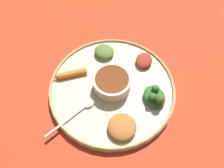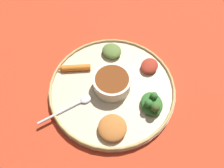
{
  "view_description": "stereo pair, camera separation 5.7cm",
  "coord_description": "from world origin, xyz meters",
  "px_view_note": "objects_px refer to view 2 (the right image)",
  "views": [
    {
      "loc": [
        0.28,
        0.07,
        0.52
      ],
      "look_at": [
        0.0,
        0.0,
        0.03
      ],
      "focal_mm": 32.54,
      "sensor_mm": 36.0,
      "label": 1
    },
    {
      "loc": [
        0.26,
        0.13,
        0.52
      ],
      "look_at": [
        0.0,
        0.0,
        0.03
      ],
      "focal_mm": 32.54,
      "sensor_mm": 36.0,
      "label": 2
    }
  ],
  "objects_px": {
    "center_bowl": "(112,82)",
    "spoon": "(74,105)",
    "carrot_near_spoon": "(74,68)",
    "greens_pile": "(152,104)"
  },
  "relations": [
    {
      "from": "center_bowl",
      "to": "spoon",
      "type": "bearing_deg",
      "value": -33.85
    },
    {
      "from": "spoon",
      "to": "carrot_near_spoon",
      "type": "height_order",
      "value": "carrot_near_spoon"
    },
    {
      "from": "center_bowl",
      "to": "carrot_near_spoon",
      "type": "height_order",
      "value": "center_bowl"
    },
    {
      "from": "spoon",
      "to": "carrot_near_spoon",
      "type": "bearing_deg",
      "value": -149.17
    },
    {
      "from": "carrot_near_spoon",
      "to": "spoon",
      "type": "bearing_deg",
      "value": 30.83
    },
    {
      "from": "greens_pile",
      "to": "carrot_near_spoon",
      "type": "xyz_separation_m",
      "value": [
        -0.01,
        -0.25,
        -0.01
      ]
    },
    {
      "from": "spoon",
      "to": "greens_pile",
      "type": "xyz_separation_m",
      "value": [
        -0.09,
        0.19,
        0.01
      ]
    },
    {
      "from": "center_bowl",
      "to": "greens_pile",
      "type": "distance_m",
      "value": 0.12
    },
    {
      "from": "spoon",
      "to": "greens_pile",
      "type": "bearing_deg",
      "value": 115.11
    },
    {
      "from": "center_bowl",
      "to": "spoon",
      "type": "distance_m",
      "value": 0.12
    }
  ]
}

